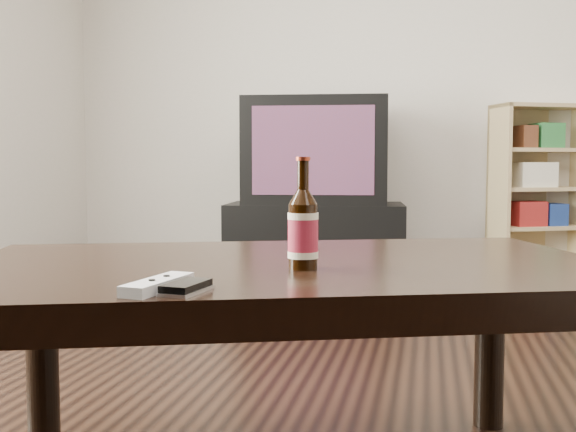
% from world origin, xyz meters
% --- Properties ---
extents(floor, '(5.00, 6.00, 0.01)m').
position_xyz_m(floor, '(0.00, 0.00, -0.01)').
color(floor, black).
rests_on(floor, ground).
extents(wall_back, '(5.00, 0.02, 2.70)m').
position_xyz_m(wall_back, '(0.00, 3.01, 1.35)').
color(wall_back, beige).
rests_on(wall_back, ground).
extents(tv_stand, '(1.20, 0.69, 0.46)m').
position_xyz_m(tv_stand, '(-0.59, 2.50, 0.23)').
color(tv_stand, black).
rests_on(tv_stand, floor).
extents(tv, '(0.96, 0.66, 0.68)m').
position_xyz_m(tv, '(-0.59, 2.50, 0.80)').
color(tv, black).
rests_on(tv, tv_stand).
extents(bookshelf, '(0.65, 0.49, 1.11)m').
position_xyz_m(bookshelf, '(0.83, 2.86, 0.58)').
color(bookshelf, '#A0835F').
rests_on(bookshelf, floor).
extents(coffee_table, '(1.53, 1.18, 0.50)m').
position_xyz_m(coffee_table, '(-0.14, -0.48, 0.44)').
color(coffee_table, black).
rests_on(coffee_table, floor).
extents(beer_bottle, '(0.06, 0.06, 0.22)m').
position_xyz_m(beer_bottle, '(-0.10, -0.58, 0.58)').
color(beer_bottle, black).
rests_on(beer_bottle, coffee_table).
extents(phone, '(0.06, 0.10, 0.02)m').
position_xyz_m(phone, '(-0.23, -0.86, 0.51)').
color(phone, silver).
rests_on(phone, coffee_table).
extents(remote, '(0.07, 0.17, 0.02)m').
position_xyz_m(remote, '(-0.29, -0.85, 0.51)').
color(remote, '#BCBCBE').
rests_on(remote, coffee_table).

